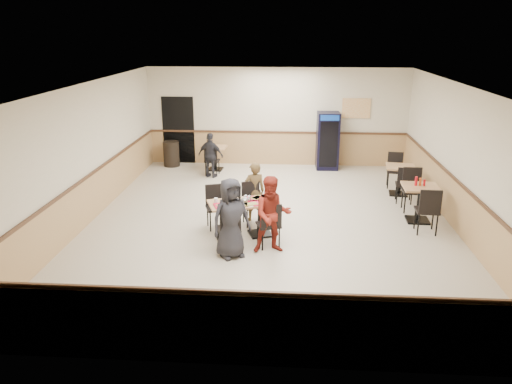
# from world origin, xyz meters

# --- Properties ---
(ground) EXTENTS (10.00, 10.00, 0.00)m
(ground) POSITION_xyz_m (0.00, 0.00, 0.00)
(ground) COLOR beige
(ground) RESTS_ON ground
(room_shell) EXTENTS (10.00, 10.00, 10.00)m
(room_shell) POSITION_xyz_m (1.78, 2.55, 0.58)
(room_shell) COLOR silver
(room_shell) RESTS_ON ground
(main_table) EXTENTS (1.55, 1.12, 0.75)m
(main_table) POSITION_xyz_m (-0.49, -0.84, 0.50)
(main_table) COLOR black
(main_table) RESTS_ON ground
(main_chairs) EXTENTS (1.71, 1.96, 0.95)m
(main_chairs) POSITION_xyz_m (-0.54, -0.86, 0.48)
(main_chairs) COLOR black
(main_chairs) RESTS_ON ground
(diner_woman_left) EXTENTS (0.89, 0.81, 1.53)m
(diner_woman_left) POSITION_xyz_m (-0.64, -1.80, 0.77)
(diner_woman_left) COLOR black
(diner_woman_left) RESTS_ON ground
(diner_woman_right) EXTENTS (0.82, 0.70, 1.50)m
(diner_woman_right) POSITION_xyz_m (0.11, -1.53, 0.75)
(diner_woman_right) COLOR maroon
(diner_woman_right) RESTS_ON ground
(diner_man_opposite) EXTENTS (0.57, 0.46, 1.33)m
(diner_man_opposite) POSITION_xyz_m (-0.35, 0.11, 0.67)
(diner_man_opposite) COLOR brown
(diner_man_opposite) RESTS_ON ground
(lone_diner) EXTENTS (0.82, 0.51, 1.30)m
(lone_diner) POSITION_xyz_m (-1.84, 3.39, 0.65)
(lone_diner) COLOR black
(lone_diner) RESTS_ON ground
(tabletop_clutter) EXTENTS (1.25, 0.92, 0.12)m
(tabletop_clutter) POSITION_xyz_m (-0.46, -0.88, 0.77)
(tabletop_clutter) COLOR red
(tabletop_clutter) RESTS_ON main_table
(side_table_near) EXTENTS (0.79, 0.79, 0.82)m
(side_table_near) POSITION_xyz_m (3.30, 0.28, 0.54)
(side_table_near) COLOR black
(side_table_near) RESTS_ON ground
(side_table_near_chair_south) EXTENTS (0.50, 0.50, 1.03)m
(side_table_near_chair_south) POSITION_xyz_m (3.30, -0.37, 0.52)
(side_table_near_chair_south) COLOR black
(side_table_near_chair_south) RESTS_ON ground
(side_table_near_chair_north) EXTENTS (0.50, 0.50, 1.03)m
(side_table_near_chair_north) POSITION_xyz_m (3.30, 0.94, 0.52)
(side_table_near_chair_north) COLOR black
(side_table_near_chair_north) RESTS_ON ground
(side_table_far) EXTENTS (0.79, 0.79, 0.76)m
(side_table_far) POSITION_xyz_m (3.25, 2.17, 0.50)
(side_table_far) COLOR black
(side_table_far) RESTS_ON ground
(side_table_far_chair_south) EXTENTS (0.50, 0.50, 0.96)m
(side_table_far_chair_south) POSITION_xyz_m (3.25, 1.57, 0.48)
(side_table_far_chair_south) COLOR black
(side_table_far_chair_south) RESTS_ON ground
(side_table_far_chair_north) EXTENTS (0.50, 0.50, 0.96)m
(side_table_far_chair_north) POSITION_xyz_m (3.25, 2.78, 0.48)
(side_table_far_chair_north) COLOR black
(side_table_far_chair_north) RESTS_ON ground
(condiment_caddy) EXTENTS (0.23, 0.06, 0.20)m
(condiment_caddy) POSITION_xyz_m (3.27, 0.33, 0.90)
(condiment_caddy) COLOR red
(condiment_caddy) RESTS_ON side_table_near
(back_table) EXTENTS (0.71, 0.71, 0.72)m
(back_table) POSITION_xyz_m (-1.84, 4.20, 0.48)
(back_table) COLOR black
(back_table) RESTS_ON ground
(back_table_chair_lone) EXTENTS (0.45, 0.45, 0.91)m
(back_table_chair_lone) POSITION_xyz_m (-1.84, 3.63, 0.45)
(back_table_chair_lone) COLOR black
(back_table_chair_lone) RESTS_ON ground
(pepsi_cooler) EXTENTS (0.68, 0.69, 1.73)m
(pepsi_cooler) POSITION_xyz_m (1.55, 4.59, 0.86)
(pepsi_cooler) COLOR black
(pepsi_cooler) RESTS_ON ground
(trash_bin) EXTENTS (0.49, 0.49, 0.78)m
(trash_bin) POSITION_xyz_m (-3.26, 4.55, 0.39)
(trash_bin) COLOR black
(trash_bin) RESTS_ON ground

